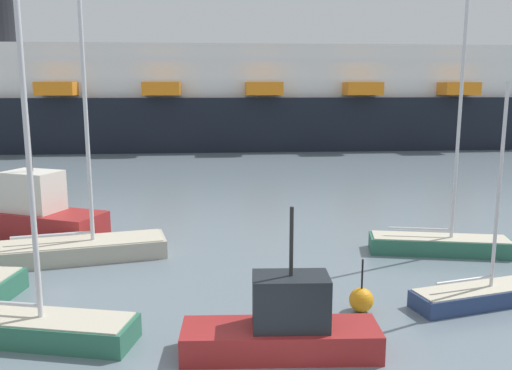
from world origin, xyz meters
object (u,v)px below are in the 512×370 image
sailboat_2 (79,246)px  cruise_ship (167,101)px  sailboat_0 (25,321)px  sailboat_3 (481,293)px  fishing_boat_0 (30,215)px  channel_buoy_1 (361,300)px  fishing_boat_1 (284,327)px  sailboat_4 (440,241)px

sailboat_2 → cruise_ship: (-3.00, 42.47, 4.76)m
sailboat_0 → cruise_ship: (-3.75, 49.51, 4.76)m
sailboat_2 → sailboat_3: sailboat_2 is taller
sailboat_3 → fishing_boat_0: (-17.66, 7.95, 0.68)m
channel_buoy_1 → fishing_boat_0: bearing=148.2°
sailboat_2 → cruise_ship: size_ratio=0.11×
sailboat_2 → fishing_boat_0: sailboat_2 is taller
sailboat_2 → sailboat_3: bearing=-34.4°
sailboat_2 → fishing_boat_1: size_ratio=2.26×
sailboat_4 → channel_buoy_1: sailboat_4 is taller
fishing_boat_0 → channel_buoy_1: size_ratio=4.51×
sailboat_4 → fishing_boat_1: sailboat_4 is taller
fishing_boat_1 → channel_buoy_1: bearing=44.6°
sailboat_0 → cruise_ship: size_ratio=0.10×
cruise_ship → channel_buoy_1: bearing=-78.6°
sailboat_0 → channel_buoy_1: size_ratio=6.51×
channel_buoy_1 → cruise_ship: size_ratio=0.02×
sailboat_0 → cruise_ship: 49.88m
sailboat_4 → channel_buoy_1: (-4.51, -5.92, -0.14)m
fishing_boat_0 → channel_buoy_1: bearing=-12.0°
sailboat_2 → sailboat_4: bearing=-13.7°
fishing_boat_0 → cruise_ship: 39.47m
sailboat_2 → sailboat_4: (14.93, 0.66, -0.02)m
sailboat_2 → sailboat_4: sailboat_2 is taller
fishing_boat_0 → sailboat_3: bearing=-4.4°
sailboat_2 → fishing_boat_1: (7.84, -7.90, 0.21)m
sailboat_2 → sailboat_4: size_ratio=1.10×
fishing_boat_1 → cruise_ship: cruise_ship is taller
sailboat_0 → sailboat_4: bearing=38.0°
channel_buoy_1 → sailboat_2: bearing=153.2°
channel_buoy_1 → cruise_ship: bearing=105.7°
cruise_ship → fishing_boat_0: bearing=-94.7°
sailboat_3 → channel_buoy_1: (-3.97, -0.54, 0.01)m
sailboat_3 → cruise_ship: cruise_ship is taller
fishing_boat_1 → cruise_ship: size_ratio=0.05×
sailboat_3 → channel_buoy_1: sailboat_3 is taller
sailboat_3 → sailboat_0: bearing=172.0°
fishing_boat_0 → fishing_boat_1: (11.11, -11.13, -0.30)m
sailboat_3 → cruise_ship: size_ratio=0.07×
sailboat_0 → fishing_boat_1: 7.15m
sailboat_4 → fishing_boat_0: 18.39m
sailboat_2 → cruise_ship: cruise_ship is taller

